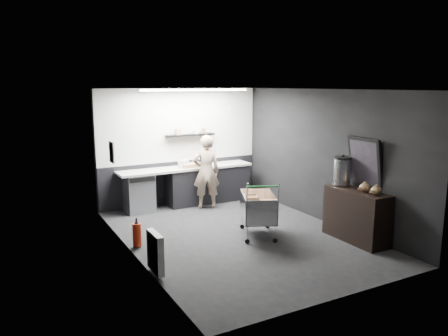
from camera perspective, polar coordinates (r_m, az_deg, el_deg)
floor at (r=8.29m, az=1.87°, el=-8.78°), size 5.50×5.50×0.00m
ceiling at (r=7.81m, az=1.99°, el=10.21°), size 5.50×5.50×0.00m
wall_back at (r=10.38m, az=-5.72°, el=2.86°), size 5.50×0.00×5.50m
wall_front at (r=5.79m, az=15.75°, el=-3.96°), size 5.50×0.00×5.50m
wall_left at (r=7.17m, az=-12.04°, el=-0.96°), size 0.00×5.50×5.50m
wall_right at (r=9.10m, az=12.89°, el=1.50°), size 0.00×5.50×5.50m
kitchen_wall_panel at (r=10.30m, az=-5.73°, el=5.60°), size 3.95×0.02×1.70m
dado_panel at (r=10.51m, az=-5.59°, el=-1.75°), size 3.95×0.02×1.00m
floating_shelf at (r=10.31m, az=-4.44°, el=4.33°), size 1.20×0.22×0.04m
wall_clock at (r=10.88m, az=1.14°, el=7.51°), size 0.20×0.03×0.20m
poster at (r=8.38m, az=-14.47°, el=2.02°), size 0.02×0.30×0.40m
poster_red_band at (r=8.37m, az=-14.46°, el=2.49°), size 0.02×0.22×0.10m
radiator at (r=6.64m, az=-8.96°, el=-10.81°), size 0.10×0.50×0.60m
ceiling_strip at (r=9.46m, az=-3.74°, el=10.13°), size 2.40×0.20×0.04m
prep_counter at (r=10.30m, az=-4.22°, el=-2.24°), size 3.20×0.61×0.90m
person at (r=9.88m, az=-2.33°, el=-0.50°), size 0.70×0.57×1.68m
shopping_cart at (r=8.16m, az=4.47°, el=-5.36°), size 0.95×1.20×1.08m
sideboard at (r=8.25m, az=16.84°, el=-5.06°), size 0.53×1.25×1.87m
fire_extinguisher at (r=7.79m, az=-11.31°, el=-8.42°), size 0.15×0.15×0.50m
cardboard_box at (r=10.13m, az=-4.42°, el=0.35°), size 0.44×0.33×0.09m
pink_tub at (r=10.33m, az=-2.57°, el=0.86°), size 0.19×0.19×0.19m
white_container at (r=10.06m, az=-5.31°, el=0.53°), size 0.22×0.19×0.18m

